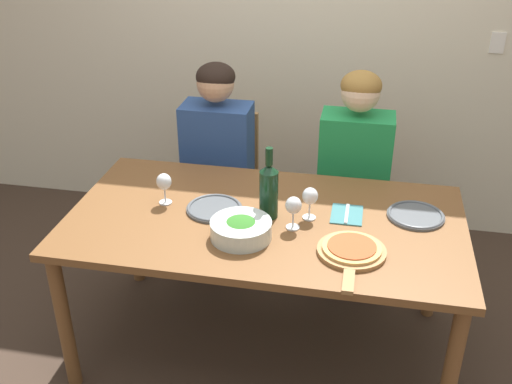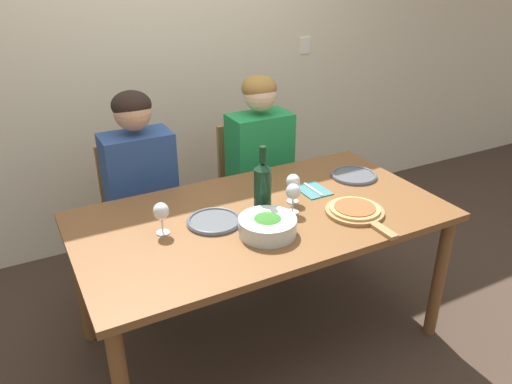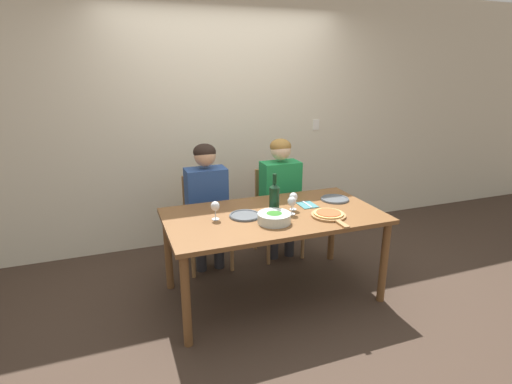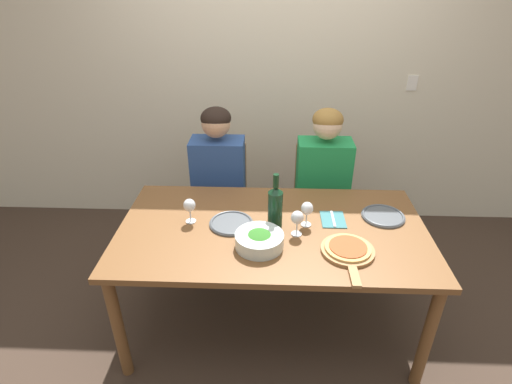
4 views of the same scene
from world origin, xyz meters
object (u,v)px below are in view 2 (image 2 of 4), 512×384
object	(u,v)px
pizza_on_board	(356,211)
wine_glass_centre	(293,193)
person_woman	(141,179)
wine_glass_right	(293,183)
fork_on_napkin	(313,190)
person_man	(261,155)
dinner_plate_left	(214,221)
broccoli_bowl	(267,226)
wine_bottle	(263,186)
wine_glass_left	(161,213)
chair_right	(253,186)
chair_left	(140,211)
dinner_plate_right	(354,175)

from	to	relation	value
pizza_on_board	wine_glass_centre	size ratio (longest dim) A/B	2.79
person_woman	wine_glass_right	size ratio (longest dim) A/B	8.17
fork_on_napkin	person_man	bearing A→B (deg)	89.40
dinner_plate_left	broccoli_bowl	bearing A→B (deg)	-50.00
broccoli_bowl	wine_glass_centre	size ratio (longest dim) A/B	1.72
pizza_on_board	fork_on_napkin	size ratio (longest dim) A/B	2.34
wine_glass_right	wine_glass_centre	bearing A→B (deg)	-121.86
fork_on_napkin	wine_glass_centre	bearing A→B (deg)	-145.11
wine_bottle	wine_glass_right	bearing A→B (deg)	5.40
wine_glass_left	fork_on_napkin	world-z (taller)	wine_glass_left
broccoli_bowl	chair_right	bearing A→B (deg)	65.78
person_man	dinner_plate_left	size ratio (longest dim) A/B	4.84
chair_left	chair_right	xyz separation A→B (m)	(0.76, 0.00, 0.00)
chair_left	person_woman	world-z (taller)	person_woman
wine_glass_left	pizza_on_board	bearing A→B (deg)	-16.47
broccoli_bowl	wine_glass_centre	world-z (taller)	wine_glass_centre
chair_right	wine_glass_left	world-z (taller)	wine_glass_left
wine_bottle	wine_glass_centre	size ratio (longest dim) A/B	2.21
wine_glass_right	fork_on_napkin	world-z (taller)	wine_glass_right
pizza_on_board	wine_glass_centre	distance (m)	0.32
chair_left	person_woman	distance (m)	0.28
fork_on_napkin	wine_glass_left	bearing A→B (deg)	-176.48
wine_glass_right	wine_glass_centre	xyz separation A→B (m)	(-0.06, -0.10, 0.00)
chair_left	wine_glass_left	distance (m)	0.83
chair_left	chair_right	bearing A→B (deg)	0.00
wine_glass_right	wine_glass_centre	distance (m)	0.11
chair_right	dinner_plate_left	world-z (taller)	chair_right
chair_left	person_woman	xyz separation A→B (m)	(0.00, -0.11, 0.25)
chair_right	fork_on_napkin	world-z (taller)	chair_right
dinner_plate_left	wine_glass_right	xyz separation A→B (m)	(0.43, 0.01, 0.10)
chair_right	fork_on_napkin	size ratio (longest dim) A/B	4.95
wine_glass_left	wine_glass_centre	bearing A→B (deg)	-9.66
person_woman	person_man	xyz separation A→B (m)	(0.76, 0.00, 0.00)
chair_right	pizza_on_board	distance (m)	1.04
broccoli_bowl	fork_on_napkin	distance (m)	0.51
pizza_on_board	wine_glass_centre	world-z (taller)	wine_glass_centre
pizza_on_board	fork_on_napkin	distance (m)	0.31
chair_left	pizza_on_board	xyz separation A→B (m)	(0.79, -1.00, 0.27)
pizza_on_board	wine_glass_left	distance (m)	0.92
dinner_plate_right	pizza_on_board	xyz separation A→B (m)	(-0.27, -0.35, 0.01)
dinner_plate_left	wine_glass_centre	world-z (taller)	wine_glass_centre
wine_bottle	pizza_on_board	world-z (taller)	wine_bottle
fork_on_napkin	dinner_plate_right	bearing A→B (deg)	8.00
broccoli_bowl	wine_glass_left	world-z (taller)	wine_glass_left
person_woman	dinner_plate_right	distance (m)	1.19
broccoli_bowl	wine_glass_left	distance (m)	0.47
chair_left	pizza_on_board	distance (m)	1.30
person_man	fork_on_napkin	distance (m)	0.58
wine_glass_left	fork_on_napkin	xyz separation A→B (m)	(0.84, 0.05, -0.10)
person_man	broccoli_bowl	bearing A→B (deg)	-116.84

